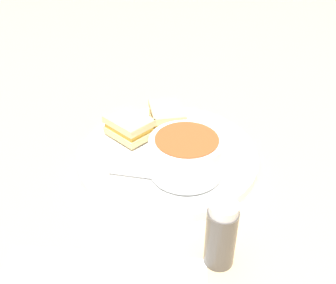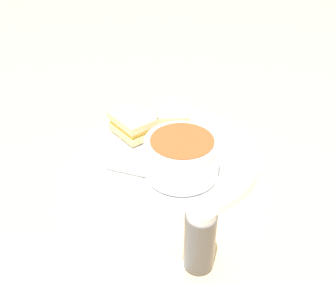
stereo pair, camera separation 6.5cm
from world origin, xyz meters
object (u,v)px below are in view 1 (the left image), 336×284
object	(u,v)px
spoon	(171,178)
salt_shaker	(221,234)
sandwich_half_near	(167,116)
sandwich_half_far	(129,126)
soup_bowl	(186,155)

from	to	relation	value
spoon	salt_shaker	bearing A→B (deg)	-54.28
spoon	sandwich_half_near	world-z (taller)	sandwich_half_near
sandwich_half_near	sandwich_half_far	distance (m)	0.08
soup_bowl	salt_shaker	bearing A→B (deg)	-68.26
sandwich_half_near	spoon	bearing A→B (deg)	-79.18
sandwich_half_near	sandwich_half_far	xyz separation A→B (m)	(-0.06, -0.05, 0.00)
soup_bowl	spoon	size ratio (longest dim) A/B	0.89
soup_bowl	spoon	world-z (taller)	soup_bowl
soup_bowl	sandwich_half_far	bearing A→B (deg)	141.63
spoon	salt_shaker	distance (m)	0.15
salt_shaker	sandwich_half_far	bearing A→B (deg)	125.76
sandwich_half_near	salt_shaker	world-z (taller)	salt_shaker
sandwich_half_far	salt_shaker	distance (m)	0.29
spoon	salt_shaker	world-z (taller)	salt_shaker
spoon	sandwich_half_far	distance (m)	0.15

